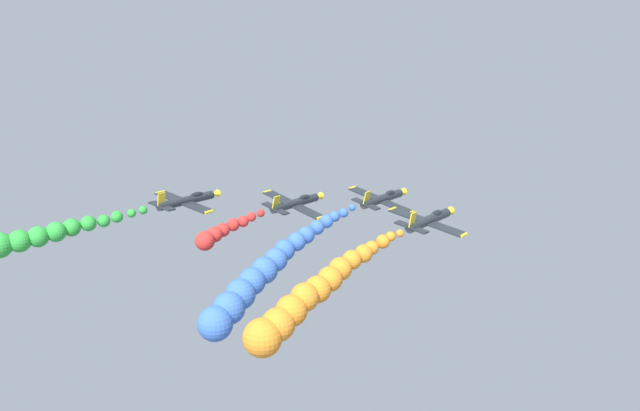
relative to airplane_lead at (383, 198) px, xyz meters
The scene contains 8 objects.
airplane_lead is the anchor object (origin of this frame).
smoke_trail_lead 26.38m from the airplane_lead, 87.77° to the right, with size 4.08×27.39×8.27m.
airplane_left_inner 11.47m from the airplane_lead, 143.71° to the right, with size 9.35×10.35×3.18m.
smoke_trail_left_inner 22.98m from the airplane_lead, 111.68° to the right, with size 2.83×12.18×2.50m.
airplane_right_inner 12.67m from the airplane_lead, 34.13° to the right, with size 9.47×10.35×2.87m.
smoke_trail_right_inner 30.80m from the airplane_lead, 71.84° to the right, with size 4.00×22.22×7.22m.
airplane_left_outer 25.50m from the airplane_lead, 139.82° to the right, with size 9.51×10.35×2.71m.
smoke_trail_left_outer 42.86m from the airplane_lead, 121.49° to the right, with size 6.59×19.68×3.51m.
Camera 1 is at (47.91, -64.23, 157.64)m, focal length 36.78 mm.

